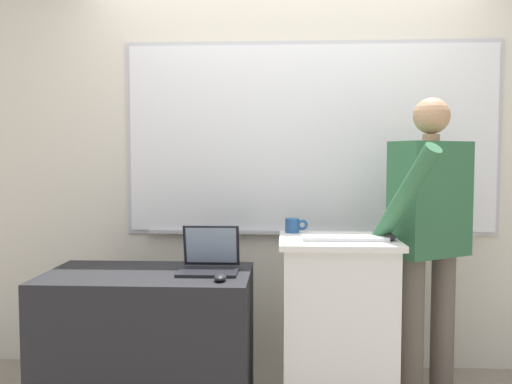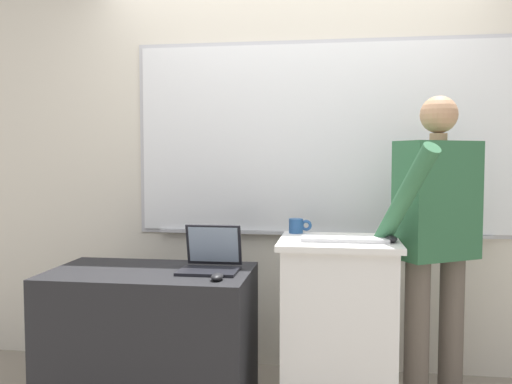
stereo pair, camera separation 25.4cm
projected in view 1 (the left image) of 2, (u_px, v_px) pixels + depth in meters
back_wall at (287, 154)px, 3.52m from camera, size 6.40×0.17×2.75m
lectern_podium at (337, 327)px, 2.84m from camera, size 0.61×0.53×0.94m
side_desk at (148, 344)px, 2.84m from camera, size 1.07×0.62×0.76m
person_presenter at (430, 229)px, 2.94m from camera, size 0.59×0.71×1.68m
laptop at (210, 259)px, 2.84m from camera, size 0.31×0.27×0.24m
wireless_keyboard at (345, 238)px, 2.74m from camera, size 0.43×0.13×0.02m
computer_mouse_by_laptop at (220, 278)px, 2.62m from camera, size 0.06×0.10×0.03m
computer_mouse_by_keyboard at (390, 237)px, 2.74m from camera, size 0.06×0.10×0.03m
coffee_mug at (293, 225)px, 3.02m from camera, size 0.13×0.08×0.08m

